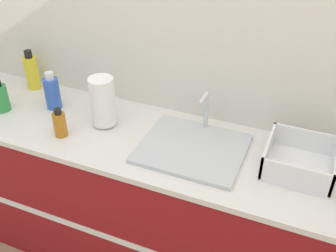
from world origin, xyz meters
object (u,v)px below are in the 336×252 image
at_px(bottle_blue, 52,92).
at_px(bottle_amber, 60,124).
at_px(bottle_yellow, 32,72).
at_px(sink, 193,147).
at_px(paper_towel_roll, 103,102).
at_px(dish_rack, 299,162).
at_px(bottle_green, 0,97).

height_order(bottle_blue, bottle_amber, bottle_blue).
bearing_deg(bottle_yellow, sink, -10.94).
distance_m(sink, paper_towel_roll, 0.51).
height_order(bottle_yellow, bottle_amber, bottle_yellow).
bearing_deg(dish_rack, bottle_blue, 179.01).
height_order(sink, dish_rack, sink).
bearing_deg(bottle_green, sink, 3.42).
relative_size(paper_towel_roll, bottle_yellow, 1.10).
distance_m(dish_rack, bottle_blue, 1.31).
height_order(sink, bottle_green, sink).
distance_m(paper_towel_roll, bottle_green, 0.60).
relative_size(dish_rack, bottle_green, 1.68).
bearing_deg(bottle_green, bottle_yellow, 90.56).
bearing_deg(bottle_green, bottle_blue, 27.82).
bearing_deg(bottle_blue, sink, -4.52).
bearing_deg(paper_towel_roll, sink, -3.26).
bearing_deg(paper_towel_roll, bottle_blue, 173.68).
distance_m(bottle_blue, bottle_amber, 0.29).
relative_size(sink, paper_towel_roll, 1.84).
relative_size(paper_towel_roll, bottle_blue, 1.24).
relative_size(sink, bottle_green, 2.75).
xyz_separation_m(dish_rack, bottle_blue, (-1.31, 0.02, 0.05)).
bearing_deg(bottle_green, bottle_amber, -9.97).
distance_m(bottle_blue, bottle_green, 0.28).
height_order(paper_towel_roll, bottle_yellow, paper_towel_roll).
relative_size(sink, bottle_yellow, 2.03).
height_order(sink, bottle_blue, sink).
relative_size(dish_rack, bottle_amber, 1.95).
distance_m(bottle_yellow, bottle_green, 0.28).
height_order(dish_rack, bottle_blue, bottle_blue).
bearing_deg(sink, bottle_yellow, 169.06).
height_order(bottle_amber, bottle_green, bottle_green).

